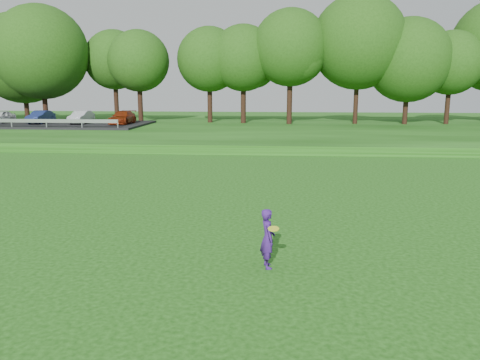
{
  "coord_description": "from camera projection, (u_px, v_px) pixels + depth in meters",
  "views": [
    {
      "loc": [
        0.75,
        -9.86,
        4.22
      ],
      "look_at": [
        -0.51,
        4.66,
        1.3
      ],
      "focal_mm": 35.0,
      "sensor_mm": 36.0,
      "label": 1
    }
  ],
  "objects": [
    {
      "name": "ground",
      "position": [
        245.0,
        277.0,
        10.52
      ],
      "size": [
        140.0,
        140.0,
        0.0
      ],
      "primitive_type": "plane",
      "color": "#15410C",
      "rests_on": "ground"
    },
    {
      "name": "berm",
      "position": [
        272.0,
        129.0,
        43.68
      ],
      "size": [
        130.0,
        30.0,
        0.6
      ],
      "primitive_type": "cube",
      "color": "#15410C",
      "rests_on": "ground"
    },
    {
      "name": "walking_path",
      "position": [
        268.0,
        153.0,
        30.06
      ],
      "size": [
        130.0,
        1.6,
        0.04
      ],
      "primitive_type": "cube",
      "color": "gray",
      "rests_on": "ground"
    },
    {
      "name": "treeline",
      "position": [
        274.0,
        46.0,
        46.05
      ],
      "size": [
        104.0,
        7.0,
        15.0
      ],
      "primitive_type": null,
      "color": "#1F4710",
      "rests_on": "berm"
    },
    {
      "name": "parking_lot",
      "position": [
        19.0,
        120.0,
        44.42
      ],
      "size": [
        24.0,
        9.0,
        1.38
      ],
      "color": "black",
      "rests_on": "berm"
    },
    {
      "name": "woman",
      "position": [
        268.0,
        238.0,
        10.98
      ],
      "size": [
        0.5,
        0.93,
        1.43
      ],
      "color": "#3D1972",
      "rests_on": "ground"
    }
  ]
}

